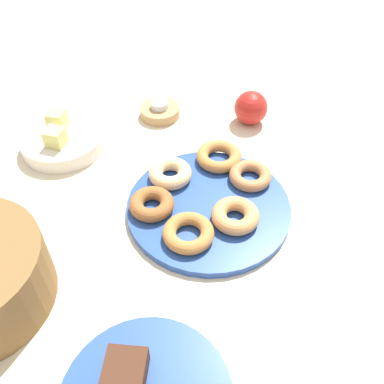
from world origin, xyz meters
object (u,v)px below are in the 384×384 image
Objects in this scene: donut_3 at (235,216)px; apple at (251,108)px; melon_chunk_right at (57,119)px; tealight at (160,105)px; fruit_bowl at (63,141)px; donut_plate at (208,207)px; donut_0 at (170,173)px; donut_5 at (219,156)px; melon_chunk_left at (55,137)px; donut_4 at (152,204)px; donut_1 at (188,233)px; donut_2 at (250,176)px; candle_holder at (160,111)px; brownie_far at (126,370)px.

donut_3 is 0.32m from apple.
apple is (0.08, -0.41, -0.01)m from melon_chunk_right.
fruit_bowl is (-0.13, 0.19, -0.01)m from tealight.
donut_plate is 3.61× the size of donut_0.
melon_chunk_left is (0.02, 0.33, 0.02)m from donut_5.
donut_3 reaches higher than tealight.
donut_4 is 0.31m from tealight.
donut_1 is 1.08× the size of donut_2.
donut_5 is 2.49× the size of melon_chunk_right.
fruit_bowl is (-0.13, 0.19, 0.01)m from candle_holder.
donut_5 is at bearing -59.14° from donut_0.
melon_chunk_left is 0.48× the size of apple.
melon_chunk_left reaches higher than donut_plate.
melon_chunk_left is (0.15, 0.21, 0.02)m from donut_4.
donut_plate is 3.29× the size of donut_5.
brownie_far is (-0.23, 0.07, 0.01)m from donut_1.
donut_1 is at bearing -132.41° from donut_4.
donut_0 is 2.28× the size of melon_chunk_left.
donut_3 reaches higher than donut_1.
fruit_bowl is at bearing 123.23° from tealight.
donut_3 is (-0.10, 0.03, 0.00)m from donut_2.
donut_0 reaches higher than donut_2.
donut_2 is at bearing -139.32° from tealight.
donut_1 is 0.09m from donut_4.
donut_5 is at bearing -92.92° from melon_chunk_left.
tealight is at bearing 0.00° from candle_holder.
donut_4 is at bearing 138.79° from donut_5.
donut_3 reaches higher than candle_holder.
candle_holder is at bearing -56.77° from fruit_bowl.
melon_chunk_right reaches higher than donut_5.
candle_holder is 1.22× the size of apple.
tealight is at bearing 12.84° from donut_1.
tealight is at bearing 1.61° from brownie_far.
tealight is (0.17, 0.14, 0.00)m from donut_5.
donut_4 reaches higher than donut_plate.
donut_plate is at bearing 51.18° from donut_3.
tealight is 0.25m from melon_chunk_left.
melon_chunk_left is at bearing 109.52° from apple.
donut_1 is 0.24m from brownie_far.
donut_3 is at bearing -128.82° from donut_plate.
donut_5 is (0.12, -0.02, 0.02)m from donut_plate.
fruit_bowl is (0.10, 0.39, -0.01)m from donut_2.
melon_chunk_left reaches higher than donut_4.
tealight is 0.23m from melon_chunk_right.
donut_2 is 0.97× the size of donut_3.
donut_5 is 0.33m from melon_chunk_left.
donut_3 is at bearing -98.32° from donut_4.
brownie_far is (-0.29, -0.00, 0.01)m from donut_4.
donut_1 is at bearing -127.69° from melon_chunk_left.
candle_holder is (0.23, 0.19, -0.01)m from donut_2.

